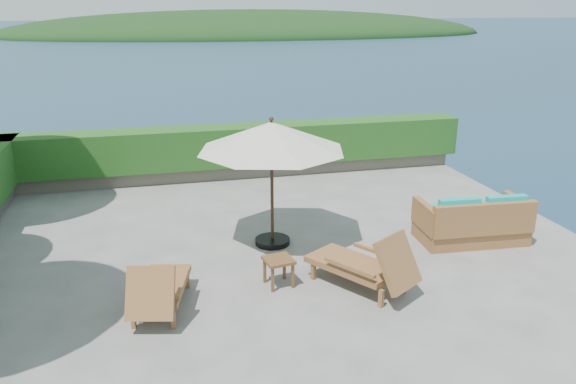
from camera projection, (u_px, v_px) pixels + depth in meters
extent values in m
plane|color=gray|center=(282.00, 268.00, 9.67)|extent=(12.00, 12.00, 0.00)
cube|color=#544B42|center=(282.00, 345.00, 10.16)|extent=(12.00, 12.00, 3.00)
ellipsoid|color=black|center=(252.00, 35.00, 145.22)|extent=(126.00, 57.60, 12.60)
cube|color=#6F6659|center=(233.00, 170.00, 14.77)|extent=(12.00, 0.60, 0.36)
cube|color=#134415|center=(233.00, 145.00, 14.55)|extent=(12.40, 0.90, 1.00)
cylinder|color=black|center=(272.00, 241.00, 10.64)|extent=(0.74, 0.74, 0.10)
cylinder|color=#321D12|center=(272.00, 185.00, 10.28)|extent=(0.07, 0.07, 2.35)
cone|color=beige|center=(271.00, 136.00, 9.99)|extent=(3.06, 3.06, 0.52)
sphere|color=#321D12|center=(271.00, 119.00, 9.90)|extent=(0.09, 0.09, 0.08)
cube|color=brown|center=(134.00, 320.00, 7.82)|extent=(0.07, 0.07, 0.26)
cube|color=brown|center=(174.00, 320.00, 7.83)|extent=(0.07, 0.07, 0.26)
cube|color=brown|center=(152.00, 280.00, 8.96)|extent=(0.07, 0.07, 0.26)
cube|color=brown|center=(187.00, 280.00, 8.96)|extent=(0.07, 0.07, 0.26)
cube|color=brown|center=(163.00, 286.00, 8.43)|extent=(0.94, 1.41, 0.09)
cube|color=brown|center=(150.00, 293.00, 7.64)|extent=(0.74, 0.56, 0.70)
cube|color=brown|center=(136.00, 283.00, 8.19)|extent=(0.25, 0.84, 0.05)
cube|color=brown|center=(183.00, 283.00, 8.20)|extent=(0.25, 0.84, 0.05)
cube|color=brown|center=(381.00, 299.00, 8.36)|extent=(0.09, 0.09, 0.29)
cube|color=brown|center=(404.00, 284.00, 8.80)|extent=(0.09, 0.09, 0.29)
cube|color=brown|center=(313.00, 271.00, 9.23)|extent=(0.09, 0.09, 0.29)
cube|color=brown|center=(337.00, 259.00, 9.66)|extent=(0.09, 0.09, 0.29)
cube|color=brown|center=(352.00, 265.00, 9.03)|extent=(1.40, 1.61, 0.10)
cube|color=brown|center=(398.00, 263.00, 8.39)|extent=(0.87, 0.79, 0.78)
cube|color=brown|center=(349.00, 267.00, 8.57)|extent=(0.57, 0.83, 0.06)
cube|color=brown|center=(378.00, 252.00, 9.09)|extent=(0.57, 0.83, 0.06)
cube|color=brown|center=(273.00, 280.00, 8.80)|extent=(0.05, 0.05, 0.42)
cube|color=brown|center=(293.00, 276.00, 8.93)|extent=(0.05, 0.05, 0.42)
cube|color=brown|center=(265.00, 271.00, 9.10)|extent=(0.05, 0.05, 0.42)
cube|color=brown|center=(284.00, 267.00, 9.23)|extent=(0.05, 0.05, 0.42)
cube|color=brown|center=(279.00, 260.00, 8.94)|extent=(0.51, 0.51, 0.05)
cube|color=brown|center=(470.00, 229.00, 10.75)|extent=(2.05, 1.12, 0.44)
cube|color=brown|center=(485.00, 219.00, 10.19)|extent=(1.99, 0.29, 0.61)
cube|color=brown|center=(425.00, 216.00, 10.49)|extent=(0.20, 1.00, 0.50)
cube|color=brown|center=(518.00, 210.00, 10.80)|extent=(0.20, 1.00, 0.50)
cube|color=#16A2A0|center=(448.00, 214.00, 10.62)|extent=(0.91, 0.85, 0.20)
cube|color=#16A2A0|center=(493.00, 211.00, 10.77)|extent=(0.91, 0.85, 0.20)
cube|color=#16A2A0|center=(459.00, 209.00, 10.16)|extent=(0.78, 0.21, 0.40)
cube|color=#16A2A0|center=(506.00, 206.00, 10.31)|extent=(0.78, 0.21, 0.40)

